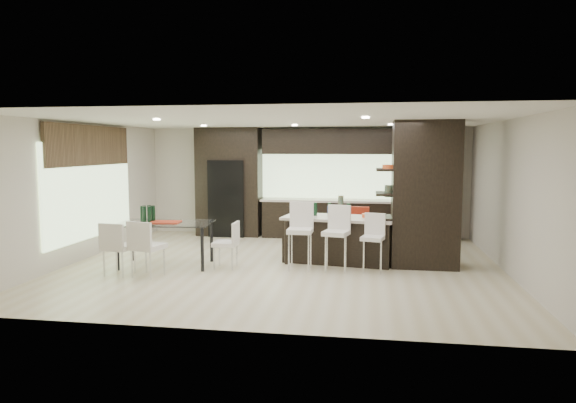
% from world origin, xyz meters
% --- Properties ---
extents(ground, '(8.00, 8.00, 0.00)m').
position_xyz_m(ground, '(0.00, 0.00, 0.00)').
color(ground, beige).
rests_on(ground, ground).
extents(back_wall, '(8.00, 0.02, 2.70)m').
position_xyz_m(back_wall, '(0.00, 3.50, 1.35)').
color(back_wall, beige).
rests_on(back_wall, ground).
extents(left_wall, '(0.02, 7.00, 2.70)m').
position_xyz_m(left_wall, '(-4.00, 0.00, 1.35)').
color(left_wall, beige).
rests_on(left_wall, ground).
extents(right_wall, '(0.02, 7.00, 2.70)m').
position_xyz_m(right_wall, '(4.00, 0.00, 1.35)').
color(right_wall, beige).
rests_on(right_wall, ground).
extents(ceiling, '(8.00, 7.00, 0.02)m').
position_xyz_m(ceiling, '(0.00, 0.00, 2.70)').
color(ceiling, white).
rests_on(ceiling, ground).
extents(window_left, '(0.04, 3.20, 1.90)m').
position_xyz_m(window_left, '(-3.96, 0.20, 1.35)').
color(window_left, '#B2D199').
rests_on(window_left, left_wall).
extents(window_back, '(3.40, 0.04, 1.20)m').
position_xyz_m(window_back, '(0.60, 3.46, 1.55)').
color(window_back, '#B2D199').
rests_on(window_back, back_wall).
extents(stone_accent, '(0.08, 3.00, 0.80)m').
position_xyz_m(stone_accent, '(-3.93, 0.20, 2.25)').
color(stone_accent, brown).
rests_on(stone_accent, left_wall).
extents(ceiling_spots, '(4.00, 3.00, 0.02)m').
position_xyz_m(ceiling_spots, '(0.00, 0.25, 2.68)').
color(ceiling_spots, white).
rests_on(ceiling_spots, ceiling).
extents(back_cabinetry, '(6.80, 0.68, 2.70)m').
position_xyz_m(back_cabinetry, '(0.50, 3.17, 1.35)').
color(back_cabinetry, black).
rests_on(back_cabinetry, ground).
extents(refrigerator, '(0.90, 0.68, 1.90)m').
position_xyz_m(refrigerator, '(-1.90, 3.12, 0.95)').
color(refrigerator, black).
rests_on(refrigerator, ground).
extents(partition_column, '(1.20, 0.80, 2.70)m').
position_xyz_m(partition_column, '(2.60, 0.40, 1.35)').
color(partition_column, black).
rests_on(partition_column, ground).
extents(kitchen_island, '(2.21, 1.19, 0.88)m').
position_xyz_m(kitchen_island, '(1.00, 0.50, 0.44)').
color(kitchen_island, black).
rests_on(kitchen_island, ground).
extents(stool_left, '(0.44, 0.44, 0.99)m').
position_xyz_m(stool_left, '(0.36, -0.27, 0.49)').
color(stool_left, white).
rests_on(stool_left, ground).
extents(stool_mid, '(0.51, 0.51, 0.95)m').
position_xyz_m(stool_mid, '(1.00, -0.26, 0.47)').
color(stool_mid, white).
rests_on(stool_mid, ground).
extents(stool_right, '(0.45, 0.45, 0.84)m').
position_xyz_m(stool_right, '(1.65, -0.24, 0.42)').
color(stool_right, white).
rests_on(stool_right, ground).
extents(bench, '(1.47, 0.61, 0.56)m').
position_xyz_m(bench, '(1.22, 1.50, 0.28)').
color(bench, black).
rests_on(bench, ground).
extents(floor_vase, '(0.51, 0.51, 1.28)m').
position_xyz_m(floor_vase, '(1.03, 0.67, 0.64)').
color(floor_vase, '#48543C').
rests_on(floor_vase, ground).
extents(dining_table, '(1.79, 1.12, 0.82)m').
position_xyz_m(dining_table, '(-2.16, -0.35, 0.41)').
color(dining_table, white).
rests_on(dining_table, ground).
extents(chair_near, '(0.59, 0.59, 0.90)m').
position_xyz_m(chair_near, '(-2.16, -1.15, 0.45)').
color(chair_near, white).
rests_on(chair_near, ground).
extents(chair_far, '(0.52, 0.52, 0.86)m').
position_xyz_m(chair_far, '(-2.69, -1.14, 0.43)').
color(chair_far, white).
rests_on(chair_far, ground).
extents(chair_end, '(0.43, 0.43, 0.79)m').
position_xyz_m(chair_end, '(-1.01, -0.35, 0.40)').
color(chair_end, white).
rests_on(chair_end, ground).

